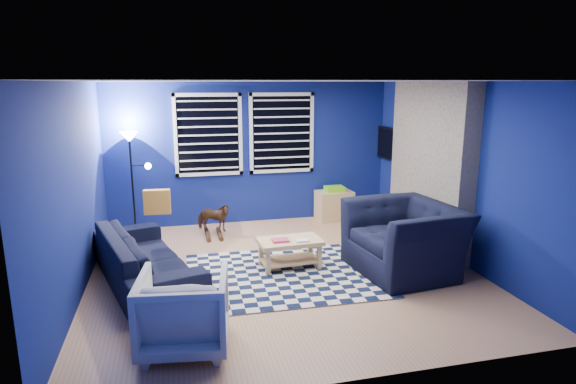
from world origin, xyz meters
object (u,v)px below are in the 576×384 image
at_px(rocking_horse, 213,218).
at_px(coffee_table, 290,247).
at_px(armchair_big, 405,239).
at_px(armchair_bent, 184,311).
at_px(floor_lamp, 131,151).
at_px(tv, 391,144).
at_px(cabinet, 334,205).
at_px(sofa, 146,258).

distance_m(rocking_horse, coffee_table, 1.87).
height_order(armchair_big, armchair_bent, armchair_big).
height_order(coffee_table, floor_lamp, floor_lamp).
bearing_deg(armchair_bent, tv, -128.14).
relative_size(armchair_bent, coffee_table, 0.96).
bearing_deg(rocking_horse, armchair_big, -107.15).
relative_size(armchair_bent, floor_lamp, 0.49).
relative_size(cabinet, floor_lamp, 0.39).
height_order(sofa, floor_lamp, floor_lamp).
distance_m(tv, cabinet, 1.50).
xyz_separation_m(sofa, armchair_bent, (0.42, -1.66, 0.05)).
distance_m(cabinet, floor_lamp, 3.68).
bearing_deg(coffee_table, floor_lamp, 134.98).
bearing_deg(tv, armchair_big, -110.30).
height_order(armchair_bent, floor_lamp, floor_lamp).
bearing_deg(sofa, armchair_big, -112.94).
xyz_separation_m(cabinet, floor_lamp, (-3.50, -0.00, 1.12)).
distance_m(sofa, armchair_bent, 1.71).
bearing_deg(rocking_horse, tv, -60.95).
distance_m(armchair_big, rocking_horse, 3.16).
distance_m(tv, rocking_horse, 3.41).
bearing_deg(floor_lamp, cabinet, 0.05).
bearing_deg(sofa, coffee_table, -103.90).
distance_m(sofa, cabinet, 3.94).
xyz_separation_m(armchair_big, cabinet, (-0.09, 2.60, -0.18)).
distance_m(tv, sofa, 4.77).
height_order(rocking_horse, floor_lamp, floor_lamp).
bearing_deg(floor_lamp, armchair_big, -35.89).
xyz_separation_m(armchair_bent, floor_lamp, (-0.67, 3.87, 1.01)).
xyz_separation_m(tv, armchair_bent, (-3.79, -3.62, -1.02)).
bearing_deg(rocking_horse, armchair_bent, -164.78).
relative_size(tv, coffee_table, 1.14).
relative_size(tv, sofa, 0.44).
bearing_deg(armchair_big, sofa, -103.66).
height_order(armchair_bent, rocking_horse, armchair_bent).
bearing_deg(tv, floor_lamp, 176.83).
xyz_separation_m(armchair_bent, rocking_horse, (0.57, 3.38, -0.07)).
distance_m(coffee_table, floor_lamp, 3.21).
relative_size(tv, armchair_bent, 1.19).
height_order(armchair_big, coffee_table, armchair_big).
height_order(armchair_bent, coffee_table, armchair_bent).
distance_m(armchair_big, floor_lamp, 4.53).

